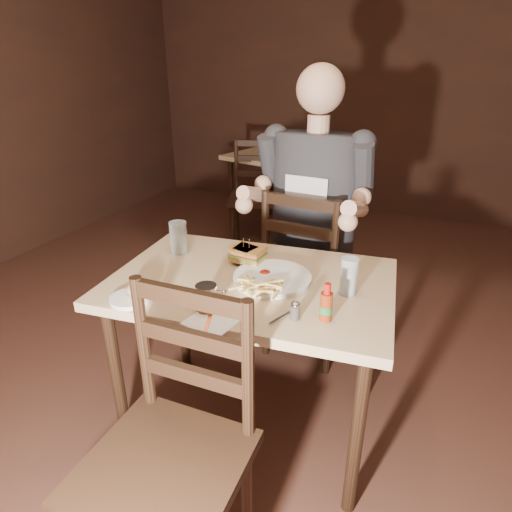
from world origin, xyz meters
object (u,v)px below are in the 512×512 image
at_px(chair_far, 311,272).
at_px(chair_near, 163,468).
at_px(bg_chair_far, 294,173).
at_px(side_plate, 130,300).
at_px(syrup_dispenser, 207,298).
at_px(dinner_plate, 272,279).
at_px(main_table, 251,298).
at_px(diner, 312,178).
at_px(bg_table, 277,163).
at_px(glass_right, 349,276).
at_px(glass_left, 179,237).
at_px(bg_chair_near, 254,198).
at_px(hot_sauce, 326,302).

xyz_separation_m(chair_far, chair_near, (-0.03, -1.40, -0.01)).
distance_m(chair_far, chair_near, 1.40).
relative_size(bg_chair_far, side_plate, 6.38).
relative_size(chair_far, syrup_dispenser, 10.05).
bearing_deg(dinner_plate, main_table, -168.36).
xyz_separation_m(main_table, diner, (0.05, 0.64, 0.36)).
xyz_separation_m(chair_far, diner, (-0.00, -0.05, 0.55)).
xyz_separation_m(main_table, bg_chair_far, (-0.84, 3.06, -0.22)).
bearing_deg(chair_far, chair_near, 93.30).
distance_m(bg_table, bg_chair_far, 0.59).
height_order(glass_right, syrup_dispenser, glass_right).
xyz_separation_m(chair_far, dinner_plate, (0.03, -0.68, 0.28)).
distance_m(glass_left, side_plate, 0.46).
bearing_deg(glass_right, diner, 118.52).
xyz_separation_m(bg_table, glass_left, (0.43, -2.40, 0.16)).
relative_size(bg_chair_far, bg_chair_near, 0.97).
bearing_deg(chair_far, syrup_dispenser, 88.54).
xyz_separation_m(bg_chair_near, side_plate, (0.51, -2.30, 0.30)).
relative_size(syrup_dispenser, side_plate, 0.68).
height_order(main_table, syrup_dispenser, syrup_dispenser).
distance_m(main_table, side_plate, 0.48).
height_order(bg_chair_far, side_plate, bg_chair_far).
bearing_deg(dinner_plate, bg_chair_near, 115.43).
bearing_deg(glass_left, bg_chair_near, 103.10).
bearing_deg(bg_chair_near, bg_table, 70.53).
bearing_deg(glass_left, dinner_plate, -11.13).
bearing_deg(bg_chair_far, bg_chair_near, 101.40).
relative_size(bg_chair_far, glass_right, 6.36).
relative_size(glass_right, syrup_dispenser, 1.48).
distance_m(bg_table, bg_chair_near, 0.59).
distance_m(main_table, glass_left, 0.46).
distance_m(chair_far, bg_chair_far, 2.53).
xyz_separation_m(bg_chair_near, glass_left, (0.43, -1.85, 0.37)).
distance_m(bg_chair_far, hot_sauce, 3.48).
relative_size(bg_table, hot_sauce, 7.02).
bearing_deg(glass_left, glass_right, -5.96).
bearing_deg(syrup_dispenser, glass_right, 30.48).
relative_size(main_table, dinner_plate, 3.90).
height_order(glass_left, side_plate, glass_left).
bearing_deg(syrup_dispenser, glass_left, 126.85).
distance_m(bg_chair_far, glass_right, 3.29).
height_order(diner, side_plate, diner).
xyz_separation_m(bg_table, bg_chair_near, (0.00, -0.55, -0.20)).
relative_size(main_table, bg_chair_far, 1.28).
xyz_separation_m(bg_chair_far, side_plate, (0.51, -3.40, 0.31)).
bearing_deg(bg_chair_far, glass_right, 123.40).
xyz_separation_m(bg_chair_near, dinner_plate, (0.93, -1.95, 0.30)).
height_order(bg_chair_near, diner, diner).
distance_m(main_table, hot_sauce, 0.43).
xyz_separation_m(diner, glass_right, (0.33, -0.61, -0.20)).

